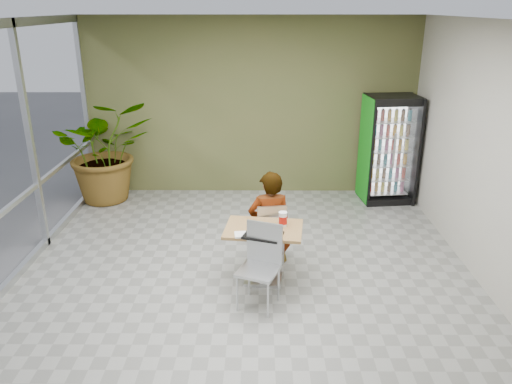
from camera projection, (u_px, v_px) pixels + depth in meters
ground at (246, 286)px, 6.33m from camera, size 7.00×7.00×0.00m
room_envelope at (245, 166)px, 5.77m from camera, size 6.00×7.00×3.20m
dining_table at (264, 243)px, 6.28m from camera, size 1.03×0.77×0.75m
chair_far at (271, 229)px, 6.74m from camera, size 0.45×0.45×0.88m
chair_near at (261, 258)px, 5.82m from camera, size 0.57×0.57×0.99m
seated_woman at (270, 228)px, 6.78m from camera, size 0.65×0.47×1.62m
pizza_plate at (260, 226)px, 6.21m from camera, size 0.28×0.21×0.03m
soda_cup at (283, 219)px, 6.23m from camera, size 0.11×0.11×0.19m
napkin_stack at (242, 235)px, 5.99m from camera, size 0.18×0.18×0.02m
cafeteria_tray at (263, 235)px, 5.98m from camera, size 0.52×0.44×0.03m
beverage_fridge at (389, 150)px, 8.82m from camera, size 0.94×0.76×1.90m
potted_plant at (106, 150)px, 8.87m from camera, size 2.07×1.95×1.85m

